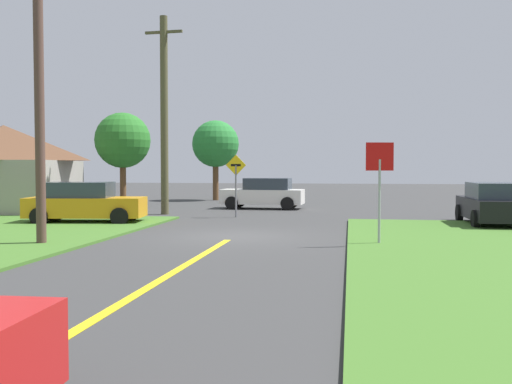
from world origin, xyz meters
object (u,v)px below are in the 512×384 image
at_px(pine_tree_center, 216,144).
at_px(stop_sign, 380,173).
at_px(car_approaching_junction, 264,194).
at_px(utility_pole_near, 39,97).
at_px(utility_pole_mid, 164,114).
at_px(barn, 4,169).
at_px(parked_car_near_building, 84,203).
at_px(oak_tree_left, 123,141).
at_px(car_on_crossroad, 493,204).
at_px(direction_sign, 236,178).

bearing_deg(pine_tree_center, stop_sign, -65.67).
distance_m(car_approaching_junction, utility_pole_near, 16.24).
relative_size(utility_pole_mid, barn, 1.27).
relative_size(parked_car_near_building, pine_tree_center, 0.88).
distance_m(utility_pole_mid, oak_tree_left, 7.31).
distance_m(stop_sign, utility_pole_near, 9.73).
xyz_separation_m(parked_car_near_building, oak_tree_left, (-2.63, 10.54, 2.90)).
relative_size(car_on_crossroad, utility_pole_near, 0.57).
height_order(direction_sign, pine_tree_center, pine_tree_center).
height_order(stop_sign, car_on_crossroad, stop_sign).
relative_size(utility_pole_near, oak_tree_left, 1.51).
distance_m(parked_car_near_building, pine_tree_center, 16.82).
xyz_separation_m(stop_sign, oak_tree_left, (-13.69, 15.32, 1.66)).
bearing_deg(utility_pole_mid, car_approaching_junction, 47.40).
distance_m(car_on_crossroad, barn, 22.39).
bearing_deg(car_approaching_junction, direction_sign, 88.32).
xyz_separation_m(stop_sign, pine_tree_center, (-9.62, 21.28, 1.66)).
bearing_deg(parked_car_near_building, oak_tree_left, 95.92).
height_order(parked_car_near_building, direction_sign, direction_sign).
xyz_separation_m(utility_pole_mid, oak_tree_left, (-4.36, 5.79, -0.95)).
bearing_deg(car_on_crossroad, oak_tree_left, 64.04).
bearing_deg(direction_sign, oak_tree_left, 139.15).
bearing_deg(barn, stop_sign, -29.04).
bearing_deg(car_approaching_junction, oak_tree_left, -6.82).
xyz_separation_m(parked_car_near_building, utility_pole_mid, (1.73, 4.75, 3.85)).
bearing_deg(utility_pole_near, barn, 126.19).
relative_size(stop_sign, parked_car_near_building, 0.62).
bearing_deg(car_approaching_junction, utility_pole_mid, 50.22).
distance_m(direction_sign, oak_tree_left, 10.70).
bearing_deg(car_on_crossroad, utility_pole_mid, 77.57).
height_order(stop_sign, utility_pole_near, utility_pole_near).
bearing_deg(utility_pole_near, car_approaching_junction, 75.15).
xyz_separation_m(utility_pole_near, oak_tree_left, (-4.31, 16.78, -0.46)).
xyz_separation_m(pine_tree_center, barn, (-7.97, -11.51, -1.58)).
height_order(car_on_crossroad, barn, barn).
distance_m(car_approaching_junction, pine_tree_center, 9.03).
xyz_separation_m(parked_car_near_building, barn, (-6.54, 4.99, 1.32)).
distance_m(car_on_crossroad, direction_sign, 10.47).
xyz_separation_m(stop_sign, utility_pole_near, (-9.38, -1.46, 2.12)).
xyz_separation_m(car_approaching_junction, oak_tree_left, (-8.38, 1.42, 2.90)).
xyz_separation_m(utility_pole_near, pine_tree_center, (-0.24, 22.74, -0.46)).
relative_size(utility_pole_near, utility_pole_mid, 0.88).
xyz_separation_m(parked_car_near_building, direction_sign, (5.32, 3.67, 0.90)).
bearing_deg(car_on_crossroad, stop_sign, 145.11).
bearing_deg(car_approaching_junction, utility_pole_near, 77.97).
height_order(utility_pole_mid, direction_sign, utility_pole_mid).
height_order(car_approaching_junction, parked_car_near_building, same).
height_order(stop_sign, utility_pole_mid, utility_pole_mid).
height_order(parked_car_near_building, utility_pole_near, utility_pole_near).
bearing_deg(direction_sign, utility_pole_near, -110.19).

